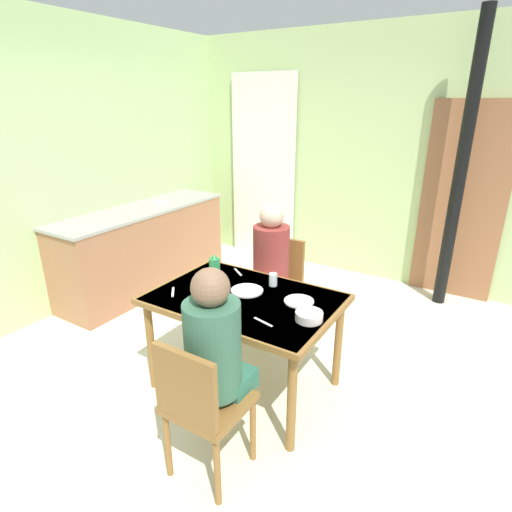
{
  "coord_description": "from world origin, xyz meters",
  "views": [
    {
      "loc": [
        1.71,
        -2.17,
        1.99
      ],
      "look_at": [
        0.29,
        0.1,
        0.98
      ],
      "focal_mm": 29.16,
      "sensor_mm": 36.0,
      "label": 1
    }
  ],
  "objects_px": {
    "water_bottle_green_near": "(215,273)",
    "person_far_diner": "(270,256)",
    "dining_table": "(245,307)",
    "chair_near_diner": "(201,404)",
    "serving_bowl_center": "(309,316)",
    "person_near_diner": "(215,345)",
    "chair_far_diner": "(278,282)",
    "kitchen_counter": "(144,248)"
  },
  "relations": [
    {
      "from": "dining_table",
      "to": "person_far_diner",
      "type": "height_order",
      "value": "person_far_diner"
    },
    {
      "from": "kitchen_counter",
      "to": "dining_table",
      "type": "bearing_deg",
      "value": -25.0
    },
    {
      "from": "dining_table",
      "to": "person_far_diner",
      "type": "relative_size",
      "value": 1.64
    },
    {
      "from": "dining_table",
      "to": "person_near_diner",
      "type": "bearing_deg",
      "value": -69.74
    },
    {
      "from": "chair_near_diner",
      "to": "serving_bowl_center",
      "type": "distance_m",
      "value": 0.82
    },
    {
      "from": "dining_table",
      "to": "water_bottle_green_near",
      "type": "distance_m",
      "value": 0.31
    },
    {
      "from": "chair_near_diner",
      "to": "water_bottle_green_near",
      "type": "distance_m",
      "value": 0.97
    },
    {
      "from": "dining_table",
      "to": "chair_near_diner",
      "type": "height_order",
      "value": "chair_near_diner"
    },
    {
      "from": "chair_near_diner",
      "to": "dining_table",
      "type": "bearing_deg",
      "value": 106.97
    },
    {
      "from": "person_far_diner",
      "to": "chair_far_diner",
      "type": "bearing_deg",
      "value": -90.0
    },
    {
      "from": "chair_near_diner",
      "to": "person_far_diner",
      "type": "relative_size",
      "value": 1.13
    },
    {
      "from": "chair_far_diner",
      "to": "person_far_diner",
      "type": "relative_size",
      "value": 1.13
    },
    {
      "from": "kitchen_counter",
      "to": "chair_near_diner",
      "type": "bearing_deg",
      "value": -37.91
    },
    {
      "from": "kitchen_counter",
      "to": "serving_bowl_center",
      "type": "distance_m",
      "value": 2.63
    },
    {
      "from": "chair_far_diner",
      "to": "water_bottle_green_near",
      "type": "distance_m",
      "value": 0.88
    },
    {
      "from": "chair_far_diner",
      "to": "person_near_diner",
      "type": "relative_size",
      "value": 1.13
    },
    {
      "from": "kitchen_counter",
      "to": "serving_bowl_center",
      "type": "relative_size",
      "value": 12.15
    },
    {
      "from": "chair_near_diner",
      "to": "person_far_diner",
      "type": "bearing_deg",
      "value": 105.99
    },
    {
      "from": "water_bottle_green_near",
      "to": "serving_bowl_center",
      "type": "distance_m",
      "value": 0.75
    },
    {
      "from": "kitchen_counter",
      "to": "chair_far_diner",
      "type": "height_order",
      "value": "kitchen_counter"
    },
    {
      "from": "serving_bowl_center",
      "to": "chair_far_diner",
      "type": "bearing_deg",
      "value": 128.89
    },
    {
      "from": "kitchen_counter",
      "to": "serving_bowl_center",
      "type": "xyz_separation_m",
      "value": [
        2.43,
        -0.95,
        0.3
      ]
    },
    {
      "from": "chair_near_diner",
      "to": "chair_far_diner",
      "type": "distance_m",
      "value": 1.63
    },
    {
      "from": "dining_table",
      "to": "water_bottle_green_near",
      "type": "relative_size",
      "value": 4.63
    },
    {
      "from": "kitchen_counter",
      "to": "water_bottle_green_near",
      "type": "bearing_deg",
      "value": -28.43
    },
    {
      "from": "person_near_diner",
      "to": "serving_bowl_center",
      "type": "relative_size",
      "value": 4.53
    },
    {
      "from": "person_near_diner",
      "to": "chair_near_diner",
      "type": "bearing_deg",
      "value": -90.0
    },
    {
      "from": "dining_table",
      "to": "chair_near_diner",
      "type": "bearing_deg",
      "value": -73.03
    },
    {
      "from": "dining_table",
      "to": "chair_near_diner",
      "type": "relative_size",
      "value": 1.45
    },
    {
      "from": "dining_table",
      "to": "person_near_diner",
      "type": "xyz_separation_m",
      "value": [
        0.24,
        -0.65,
        0.13
      ]
    },
    {
      "from": "chair_near_diner",
      "to": "serving_bowl_center",
      "type": "height_order",
      "value": "chair_near_diner"
    },
    {
      "from": "dining_table",
      "to": "serving_bowl_center",
      "type": "distance_m",
      "value": 0.52
    },
    {
      "from": "person_far_diner",
      "to": "water_bottle_green_near",
      "type": "xyz_separation_m",
      "value": [
        -0.06,
        -0.67,
        0.07
      ]
    },
    {
      "from": "person_far_diner",
      "to": "water_bottle_green_near",
      "type": "relative_size",
      "value": 2.82
    },
    {
      "from": "water_bottle_green_near",
      "to": "person_far_diner",
      "type": "bearing_deg",
      "value": 84.69
    },
    {
      "from": "person_far_diner",
      "to": "serving_bowl_center",
      "type": "bearing_deg",
      "value": 133.88
    },
    {
      "from": "person_near_diner",
      "to": "chair_far_diner",
      "type": "bearing_deg",
      "value": 105.99
    },
    {
      "from": "water_bottle_green_near",
      "to": "serving_bowl_center",
      "type": "height_order",
      "value": "water_bottle_green_near"
    },
    {
      "from": "chair_near_diner",
      "to": "person_near_diner",
      "type": "bearing_deg",
      "value": 90.0
    },
    {
      "from": "kitchen_counter",
      "to": "person_near_diner",
      "type": "distance_m",
      "value": 2.68
    },
    {
      "from": "kitchen_counter",
      "to": "water_bottle_green_near",
      "type": "relative_size",
      "value": 7.57
    },
    {
      "from": "chair_far_diner",
      "to": "water_bottle_green_near",
      "type": "xyz_separation_m",
      "value": [
        -0.06,
        -0.8,
        0.36
      ]
    }
  ]
}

